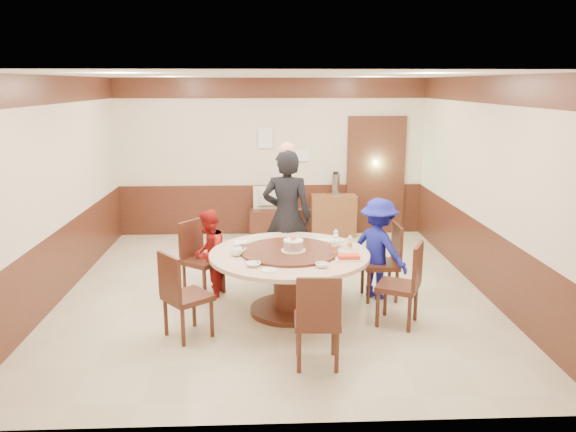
{
  "coord_description": "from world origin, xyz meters",
  "views": [
    {
      "loc": [
        -0.13,
        -7.06,
        2.7
      ],
      "look_at": [
        0.16,
        -0.3,
        1.1
      ],
      "focal_mm": 35.0,
      "sensor_mm": 36.0,
      "label": 1
    }
  ],
  "objects_px": {
    "person_red": "(209,254)",
    "side_cabinet": "(333,215)",
    "banquet_table": "(289,270)",
    "person_standing": "(287,217)",
    "thermos": "(336,184)",
    "birthday_cake": "(293,245)",
    "shrimp_platter": "(349,257)",
    "tv_stand": "(273,223)",
    "person_blue": "(379,249)",
    "television": "(273,198)"
  },
  "relations": [
    {
      "from": "thermos",
      "to": "birthday_cake",
      "type": "bearing_deg",
      "value": -105.03
    },
    {
      "from": "side_cabinet",
      "to": "television",
      "type": "bearing_deg",
      "value": -178.42
    },
    {
      "from": "shrimp_platter",
      "to": "television",
      "type": "bearing_deg",
      "value": 101.81
    },
    {
      "from": "side_cabinet",
      "to": "thermos",
      "type": "xyz_separation_m",
      "value": [
        0.03,
        0.0,
        0.56
      ]
    },
    {
      "from": "banquet_table",
      "to": "side_cabinet",
      "type": "distance_m",
      "value": 3.61
    },
    {
      "from": "side_cabinet",
      "to": "tv_stand",
      "type": "bearing_deg",
      "value": -178.42
    },
    {
      "from": "shrimp_platter",
      "to": "tv_stand",
      "type": "xyz_separation_m",
      "value": [
        -0.79,
        3.76,
        -0.53
      ]
    },
    {
      "from": "person_standing",
      "to": "thermos",
      "type": "height_order",
      "value": "person_standing"
    },
    {
      "from": "person_standing",
      "to": "person_red",
      "type": "height_order",
      "value": "person_standing"
    },
    {
      "from": "banquet_table",
      "to": "shrimp_platter",
      "type": "relative_size",
      "value": 6.33
    },
    {
      "from": "birthday_cake",
      "to": "person_blue",
      "type": "bearing_deg",
      "value": 22.67
    },
    {
      "from": "person_red",
      "to": "tv_stand",
      "type": "xyz_separation_m",
      "value": [
        0.88,
        2.89,
        -0.32
      ]
    },
    {
      "from": "banquet_table",
      "to": "person_red",
      "type": "height_order",
      "value": "person_red"
    },
    {
      "from": "person_blue",
      "to": "person_red",
      "type": "bearing_deg",
      "value": 46.76
    },
    {
      "from": "person_red",
      "to": "birthday_cake",
      "type": "height_order",
      "value": "person_red"
    },
    {
      "from": "person_red",
      "to": "side_cabinet",
      "type": "xyz_separation_m",
      "value": [
        1.97,
        2.92,
        -0.2
      ]
    },
    {
      "from": "person_red",
      "to": "shrimp_platter",
      "type": "distance_m",
      "value": 1.9
    },
    {
      "from": "person_standing",
      "to": "television",
      "type": "bearing_deg",
      "value": -75.57
    },
    {
      "from": "person_blue",
      "to": "birthday_cake",
      "type": "height_order",
      "value": "person_blue"
    },
    {
      "from": "person_blue",
      "to": "shrimp_platter",
      "type": "xyz_separation_m",
      "value": [
        -0.5,
        -0.75,
        0.13
      ]
    },
    {
      "from": "person_standing",
      "to": "shrimp_platter",
      "type": "distance_m",
      "value": 1.54
    },
    {
      "from": "shrimp_platter",
      "to": "side_cabinet",
      "type": "height_order",
      "value": "shrimp_platter"
    },
    {
      "from": "person_blue",
      "to": "shrimp_platter",
      "type": "distance_m",
      "value": 0.91
    },
    {
      "from": "person_standing",
      "to": "tv_stand",
      "type": "xyz_separation_m",
      "value": [
        -0.14,
        2.38,
        -0.68
      ]
    },
    {
      "from": "person_standing",
      "to": "birthday_cake",
      "type": "relative_size",
      "value": 6.37
    },
    {
      "from": "person_red",
      "to": "birthday_cake",
      "type": "bearing_deg",
      "value": 72.45
    },
    {
      "from": "person_red",
      "to": "banquet_table",
      "type": "bearing_deg",
      "value": 72.77
    },
    {
      "from": "banquet_table",
      "to": "thermos",
      "type": "bearing_deg",
      "value": 74.17
    },
    {
      "from": "birthday_cake",
      "to": "thermos",
      "type": "xyz_separation_m",
      "value": [
        0.94,
        3.51,
        0.09
      ]
    },
    {
      "from": "birthday_cake",
      "to": "person_red",
      "type": "bearing_deg",
      "value": 150.69
    },
    {
      "from": "tv_stand",
      "to": "television",
      "type": "xyz_separation_m",
      "value": [
        0.0,
        0.0,
        0.46
      ]
    },
    {
      "from": "person_standing",
      "to": "person_red",
      "type": "xyz_separation_m",
      "value": [
        -1.03,
        -0.51,
        -0.35
      ]
    },
    {
      "from": "tv_stand",
      "to": "television",
      "type": "relative_size",
      "value": 1.18
    },
    {
      "from": "person_standing",
      "to": "birthday_cake",
      "type": "height_order",
      "value": "person_standing"
    },
    {
      "from": "banquet_table",
      "to": "side_cabinet",
      "type": "xyz_separation_m",
      "value": [
        0.96,
        3.48,
        -0.16
      ]
    },
    {
      "from": "person_red",
      "to": "television",
      "type": "height_order",
      "value": "person_red"
    },
    {
      "from": "birthday_cake",
      "to": "television",
      "type": "distance_m",
      "value": 3.49
    },
    {
      "from": "shrimp_platter",
      "to": "tv_stand",
      "type": "distance_m",
      "value": 3.88
    },
    {
      "from": "banquet_table",
      "to": "person_blue",
      "type": "xyz_separation_m",
      "value": [
        1.16,
        0.43,
        0.12
      ]
    },
    {
      "from": "person_blue",
      "to": "side_cabinet",
      "type": "bearing_deg",
      "value": -36.1
    },
    {
      "from": "person_red",
      "to": "television",
      "type": "xyz_separation_m",
      "value": [
        0.88,
        2.89,
        0.13
      ]
    },
    {
      "from": "person_blue",
      "to": "television",
      "type": "relative_size",
      "value": 1.81
    },
    {
      "from": "television",
      "to": "thermos",
      "type": "distance_m",
      "value": 1.14
    },
    {
      "from": "tv_stand",
      "to": "television",
      "type": "height_order",
      "value": "television"
    },
    {
      "from": "person_red",
      "to": "side_cabinet",
      "type": "height_order",
      "value": "person_red"
    },
    {
      "from": "tv_stand",
      "to": "banquet_table",
      "type": "bearing_deg",
      "value": -87.86
    },
    {
      "from": "person_standing",
      "to": "person_red",
      "type": "relative_size",
      "value": 1.62
    },
    {
      "from": "tv_stand",
      "to": "thermos",
      "type": "relative_size",
      "value": 2.24
    },
    {
      "from": "side_cabinet",
      "to": "banquet_table",
      "type": "bearing_deg",
      "value": -105.34
    },
    {
      "from": "shrimp_platter",
      "to": "person_red",
      "type": "bearing_deg",
      "value": 152.38
    }
  ]
}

